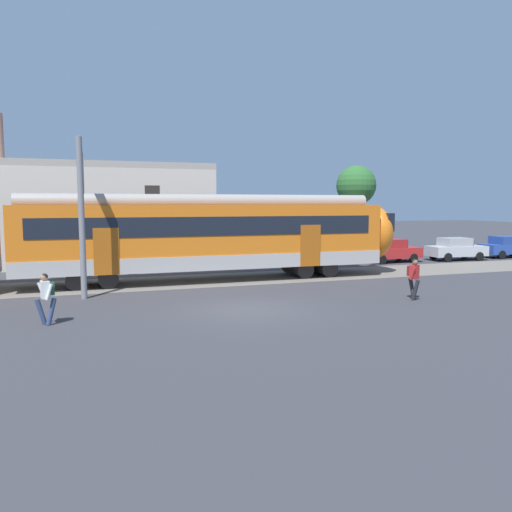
% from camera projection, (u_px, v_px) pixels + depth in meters
% --- Properties ---
extents(ground_plane, '(160.00, 160.00, 0.00)m').
position_uv_depth(ground_plane, '(249.00, 310.00, 18.21)').
color(ground_plane, '#38383D').
extents(pedestrian_white, '(0.69, 0.54, 1.67)m').
position_uv_depth(pedestrian_white, '(46.00, 294.00, 15.85)').
color(pedestrian_white, navy).
rests_on(pedestrian_white, ground).
extents(pedestrian_red, '(0.53, 0.71, 1.67)m').
position_uv_depth(pedestrian_red, '(414.00, 275.00, 20.02)').
color(pedestrian_red, '#28282D').
rests_on(pedestrian_red, ground).
extents(parked_car_red, '(4.08, 1.92, 1.54)m').
position_uv_depth(parked_car_red, '(390.00, 250.00, 32.97)').
color(parked_car_red, '#B22323').
rests_on(parked_car_red, ground).
extents(parked_car_silver, '(4.09, 1.94, 1.54)m').
position_uv_depth(parked_car_silver, '(456.00, 249.00, 34.21)').
color(parked_car_silver, '#B7BABF').
rests_on(parked_car_silver, ground).
extents(parked_car_blue, '(4.02, 1.79, 1.54)m').
position_uv_depth(parked_car_blue, '(507.00, 247.00, 35.99)').
color(parked_car_blue, '#284799').
rests_on(parked_car_blue, ground).
extents(catenary_gantry, '(0.24, 6.64, 6.53)m').
position_uv_depth(catenary_gantry, '(81.00, 194.00, 22.90)').
color(catenary_gantry, gray).
rests_on(catenary_gantry, ground).
extents(background_building, '(15.80, 5.00, 9.20)m').
position_uv_depth(background_building, '(86.00, 214.00, 31.61)').
color(background_building, beige).
rests_on(background_building, ground).
extents(street_tree_right, '(3.12, 3.12, 6.87)m').
position_uv_depth(street_tree_right, '(356.00, 186.00, 39.33)').
color(street_tree_right, brown).
rests_on(street_tree_right, ground).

